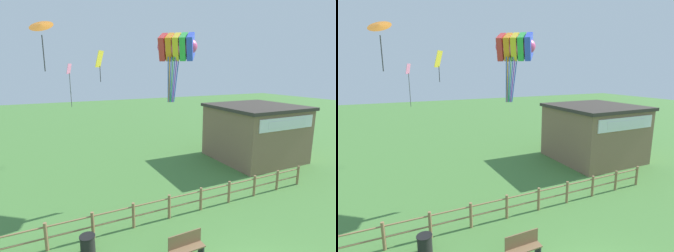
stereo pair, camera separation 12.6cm
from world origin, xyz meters
TOP-DOWN VIEW (x-y plane):
  - wooden_fence at (0.00, 5.63)m, footprint 16.36×0.14m
  - seaside_building at (9.27, 10.74)m, footprint 6.34×6.27m
  - park_bench_near_fence at (-1.56, 2.82)m, footprint 1.42×0.42m
  - trash_bin at (-4.88, 4.71)m, footprint 0.61×0.61m
  - kite_rainbow_parafoil at (0.87, 8.30)m, footprint 2.68×2.56m
  - kite_yellow_diamond at (-1.63, 16.61)m, footprint 0.86×1.00m
  - kite_orange_delta at (-5.72, 8.77)m, footprint 1.35×1.29m
  - kite_pink_diamond at (-3.88, 17.14)m, footprint 0.48×0.60m

SIDE VIEW (x-z plane):
  - trash_bin at x=-4.88m, z-range 0.00..0.79m
  - park_bench_near_fence at x=-1.56m, z-range 0.02..1.05m
  - wooden_fence at x=0.00m, z-range 0.07..1.28m
  - seaside_building at x=9.27m, z-range 0.01..4.40m
  - kite_pink_diamond at x=-3.88m, z-range 4.84..8.18m
  - kite_yellow_diamond at x=-1.63m, z-range 6.61..9.02m
  - kite_rainbow_parafoil at x=0.87m, z-range 6.40..10.18m
  - kite_orange_delta at x=-5.72m, z-range 7.79..10.12m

